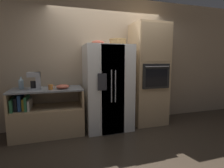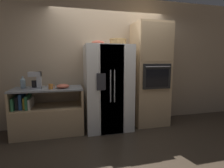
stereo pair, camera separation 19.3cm
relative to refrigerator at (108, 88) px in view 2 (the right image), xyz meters
name	(u,v)px [view 2 (the right image)]	position (x,y,z in m)	size (l,w,h in m)	color
ground_plane	(114,128)	(0.13, -0.03, -0.87)	(20.00, 20.00, 0.00)	#382D23
wall_back	(109,62)	(0.13, 0.40, 0.53)	(12.00, 0.06, 2.80)	tan
counter_left	(48,116)	(-1.20, 0.05, -0.53)	(1.30, 0.65, 0.90)	tan
refrigerator	(108,88)	(0.00, 0.00, 0.00)	(0.93, 0.77, 1.73)	white
wall_oven	(150,75)	(0.96, 0.05, 0.25)	(0.74, 0.69, 2.22)	tan
wicker_basket	(118,42)	(0.20, -0.05, 0.93)	(0.35, 0.35, 0.12)	tan
fruit_bowl	(98,42)	(-0.20, -0.04, 0.91)	(0.25, 0.25, 0.08)	#DB664C
bottle_tall	(23,83)	(-1.63, 0.14, 0.14)	(0.09, 0.09, 0.23)	silver
mug	(51,87)	(-1.11, -0.10, 0.08)	(0.12, 0.08, 0.10)	orange
mixing_bowl	(63,86)	(-0.89, -0.06, 0.07)	(0.24, 0.24, 0.08)	#DB664C
coffee_maker	(37,79)	(-1.37, 0.04, 0.21)	(0.22, 0.16, 0.32)	#B2B2B7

